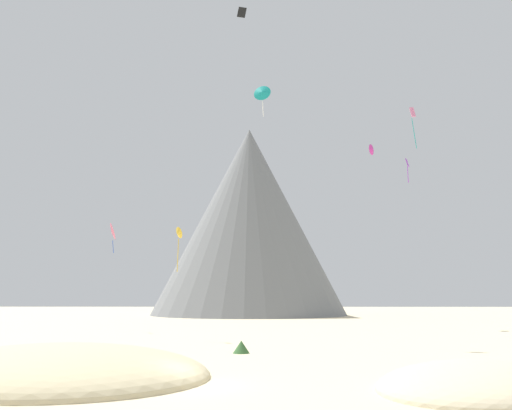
% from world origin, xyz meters
% --- Properties ---
extents(ground_plane, '(400.00, 400.00, 0.00)m').
position_xyz_m(ground_plane, '(0.00, 0.00, 0.00)').
color(ground_plane, beige).
extents(dune_foreground_left, '(16.18, 16.85, 2.78)m').
position_xyz_m(dune_foreground_left, '(15.16, -0.71, 0.00)').
color(dune_foreground_left, beige).
rests_on(dune_foreground_left, ground_plane).
extents(dune_foreground_right, '(26.05, 25.55, 3.80)m').
position_xyz_m(dune_foreground_right, '(-8.87, 3.36, 0.00)').
color(dune_foreground_right, beige).
rests_on(dune_foreground_right, ground_plane).
extents(bush_ridge_crest, '(2.57, 2.57, 0.93)m').
position_xyz_m(bush_ridge_crest, '(-4.47, 4.04, 0.47)').
color(bush_ridge_crest, '#477238').
rests_on(bush_ridge_crest, ground_plane).
extents(bush_scatter_east, '(2.90, 2.90, 0.83)m').
position_xyz_m(bush_scatter_east, '(-9.59, -1.99, 0.42)').
color(bush_scatter_east, '#477238').
rests_on(bush_scatter_east, ground_plane).
extents(bush_low_patch, '(1.52, 1.52, 1.07)m').
position_xyz_m(bush_low_patch, '(1.72, 16.88, 0.54)').
color(bush_low_patch, '#386633').
rests_on(bush_low_patch, ground_plane).
extents(rock_massif, '(67.14, 67.14, 47.87)m').
position_xyz_m(rock_massif, '(-0.43, 106.68, 22.70)').
color(rock_massif, slate).
rests_on(rock_massif, ground_plane).
extents(kite_black_high, '(1.29, 0.08, 1.59)m').
position_xyz_m(kite_black_high, '(0.77, 35.26, 41.45)').
color(kite_black_high, black).
extents(kite_magenta_high, '(1.37, 1.70, 1.85)m').
position_xyz_m(kite_magenta_high, '(21.75, 58.27, 29.05)').
color(kite_magenta_high, '#D1339E').
extents(kite_teal_mid, '(1.79, 1.06, 3.22)m').
position_xyz_m(kite_teal_mid, '(3.52, 19.23, 24.23)').
color(kite_teal_mid, teal).
extents(kite_gold_low, '(1.38, 1.53, 5.20)m').
position_xyz_m(kite_gold_low, '(-6.36, 31.75, 11.92)').
color(kite_gold_low, gold).
extents(kite_rainbow_low, '(1.90, 2.78, 4.36)m').
position_xyz_m(kite_rainbow_low, '(-18.48, 47.15, 13.96)').
color(kite_rainbow_low, '#E5668C').
extents(kite_violet_mid, '(0.71, 1.07, 2.91)m').
position_xyz_m(kite_violet_mid, '(20.70, 32.52, 20.23)').
color(kite_violet_mid, purple).
extents(kite_pink_high, '(0.72, 0.62, 5.79)m').
position_xyz_m(kite_pink_high, '(23.30, 38.45, 27.78)').
color(kite_pink_high, pink).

